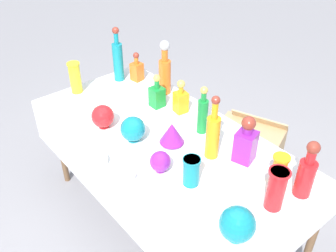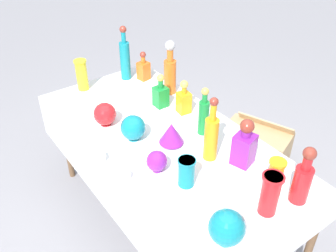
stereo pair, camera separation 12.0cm
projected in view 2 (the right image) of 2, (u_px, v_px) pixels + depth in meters
name	position (u px, v px, depth m)	size (l,w,h in m)	color
ground_plane	(168.00, 222.00, 2.75)	(40.00, 40.00, 0.00)	gray
display_table	(163.00, 149.00, 2.33)	(1.95, 0.93, 0.76)	white
tall_bottle_0	(204.00, 115.00, 2.29)	(0.07, 0.07, 0.32)	#198C38
tall_bottle_1	(211.00, 135.00, 2.08)	(0.08, 0.08, 0.40)	orange
tall_bottle_2	(170.00, 71.00, 2.68)	(0.09, 0.09, 0.41)	orange
tall_bottle_3	(125.00, 58.00, 2.87)	(0.08, 0.08, 0.43)	teal
tall_bottle_4	(303.00, 179.00, 1.82)	(0.09, 0.09, 0.33)	red
square_decanter_0	(161.00, 94.00, 2.58)	(0.09, 0.09, 0.24)	#198C38
square_decanter_1	(184.00, 100.00, 2.51)	(0.09, 0.09, 0.24)	orange
square_decanter_2	(244.00, 145.00, 2.06)	(0.13, 0.13, 0.29)	purple
square_decanter_3	(143.00, 69.00, 2.90)	(0.09, 0.09, 0.23)	orange
slender_vase_0	(82.00, 74.00, 2.75)	(0.09, 0.09, 0.23)	yellow
slender_vase_1	(270.00, 193.00, 1.76)	(0.11, 0.11, 0.23)	red
slender_vase_2	(187.00, 171.00, 1.94)	(0.10, 0.10, 0.17)	teal
slender_vase_3	(275.00, 175.00, 1.89)	(0.09, 0.09, 0.20)	orange
fluted_vase_0	(171.00, 133.00, 2.23)	(0.15, 0.15, 0.14)	purple
round_bowl_0	(133.00, 128.00, 2.26)	(0.15, 0.15, 0.16)	teal
round_bowl_1	(157.00, 161.00, 2.04)	(0.12, 0.12, 0.12)	purple
round_bowl_2	(105.00, 114.00, 2.39)	(0.15, 0.15, 0.15)	red
round_bowl_3	(227.00, 228.00, 1.64)	(0.17, 0.17, 0.17)	teal
price_tag_left	(127.00, 173.00, 2.02)	(0.06, 0.01, 0.05)	white
price_tag_center	(104.00, 156.00, 2.14)	(0.06, 0.01, 0.05)	white
cardboard_box_behind_left	(255.00, 149.00, 3.13)	(0.60, 0.47, 0.47)	tan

